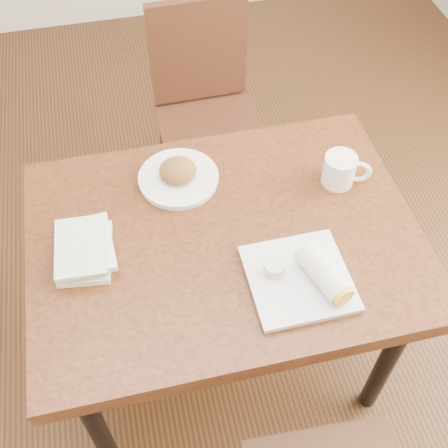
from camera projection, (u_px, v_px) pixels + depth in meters
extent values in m
cube|color=#472814|center=(224.00, 349.00, 2.25)|extent=(4.00, 5.00, 0.01)
cube|color=brown|center=(224.00, 241.00, 1.69)|extent=(1.16, 0.85, 0.06)
cylinder|color=black|center=(96.00, 426.00, 1.71)|extent=(0.06, 0.06, 0.69)
cylinder|color=black|center=(387.00, 360.00, 1.85)|extent=(0.06, 0.06, 0.69)
cylinder|color=black|center=(81.00, 256.00, 2.11)|extent=(0.06, 0.06, 0.69)
cylinder|color=black|center=(322.00, 212.00, 2.25)|extent=(0.06, 0.06, 0.69)
cylinder|color=#411E12|center=(239.00, 138.00, 2.69)|extent=(0.04, 0.04, 0.45)
cylinder|color=#411E12|center=(165.00, 150.00, 2.64)|extent=(0.04, 0.04, 0.45)
cylinder|color=#411E12|center=(260.00, 192.00, 2.48)|extent=(0.04, 0.04, 0.45)
cylinder|color=#411E12|center=(180.00, 207.00, 2.42)|extent=(0.04, 0.04, 0.45)
cube|color=#411E12|center=(210.00, 130.00, 2.37)|extent=(0.43, 0.43, 0.04)
cube|color=#411E12|center=(198.00, 51.00, 2.28)|extent=(0.40, 0.05, 0.45)
cylinder|color=white|center=(179.00, 179.00, 1.79)|extent=(0.25, 0.25, 0.02)
cylinder|color=white|center=(178.00, 177.00, 1.78)|extent=(0.26, 0.26, 0.01)
ellipsoid|color=#B27538|center=(178.00, 170.00, 1.76)|extent=(0.12, 0.12, 0.07)
cylinder|color=white|center=(339.00, 170.00, 1.76)|extent=(0.10, 0.10, 0.10)
torus|color=white|center=(358.00, 172.00, 1.75)|extent=(0.08, 0.05, 0.08)
cylinder|color=tan|center=(342.00, 159.00, 1.72)|extent=(0.09, 0.09, 0.01)
cylinder|color=#F2E5CC|center=(342.00, 158.00, 1.72)|extent=(0.06, 0.06, 0.00)
cube|color=white|center=(298.00, 280.00, 1.56)|extent=(0.27, 0.27, 0.02)
cube|color=white|center=(299.00, 277.00, 1.55)|extent=(0.28, 0.28, 0.01)
cylinder|color=white|center=(323.00, 272.00, 1.51)|extent=(0.12, 0.18, 0.07)
cylinder|color=yellow|center=(342.00, 296.00, 1.46)|extent=(0.07, 0.04, 0.06)
cylinder|color=silver|center=(274.00, 268.00, 1.54)|extent=(0.06, 0.06, 0.03)
cylinder|color=red|center=(274.00, 265.00, 1.53)|extent=(0.05, 0.05, 0.01)
cube|color=white|center=(85.00, 253.00, 1.61)|extent=(0.17, 0.23, 0.02)
cube|color=silver|center=(88.00, 246.00, 1.60)|extent=(0.15, 0.21, 0.02)
cube|color=#BBE397|center=(81.00, 247.00, 1.57)|extent=(0.15, 0.22, 0.02)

